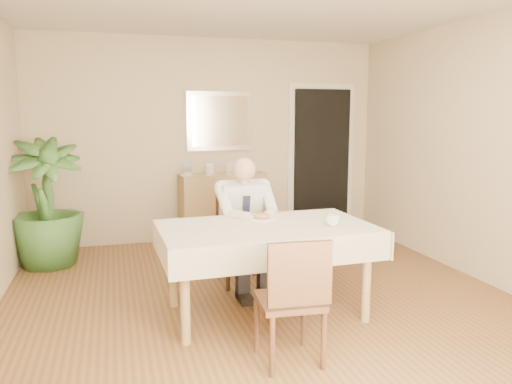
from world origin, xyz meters
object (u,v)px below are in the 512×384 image
object	(u,v)px
chair_near	(293,295)
seated_man	(247,218)
potted_palm	(46,203)
chair_far	(240,231)
dining_table	(266,236)
coffee_mug	(333,220)
sideboard	(223,207)

from	to	relation	value
chair_near	seated_man	bearing A→B (deg)	91.30
chair_near	potted_palm	distance (m)	3.35
chair_far	chair_near	size ratio (longest dim) A/B	1.03
dining_table	chair_near	xyz separation A→B (m)	(-0.09, -0.88, -0.18)
chair_far	seated_man	distance (m)	0.34
coffee_mug	chair_near	bearing A→B (deg)	-129.93
dining_table	sideboard	world-z (taller)	sideboard
chair_far	coffee_mug	bearing A→B (deg)	-59.04
seated_man	sideboard	size ratio (longest dim) A/B	1.13
dining_table	chair_near	world-z (taller)	chair_near
dining_table	chair_near	size ratio (longest dim) A/B	2.00
chair_near	sideboard	xyz separation A→B (m)	(0.26, 3.34, -0.05)
seated_man	sideboard	distance (m)	1.89
sideboard	potted_palm	size ratio (longest dim) A/B	0.79
chair_far	coffee_mug	world-z (taller)	chair_far
chair_far	coffee_mug	xyz separation A→B (m)	(0.51, -1.04, 0.30)
chair_far	sideboard	distance (m)	1.59
chair_far	potted_palm	world-z (taller)	potted_palm
dining_table	coffee_mug	size ratio (longest dim) A/B	15.33
seated_man	dining_table	bearing A→B (deg)	-90.00
chair_near	potted_palm	xyz separation A→B (m)	(-1.80, 2.81, 0.21)
seated_man	coffee_mug	distance (m)	0.92
sideboard	potted_palm	xyz separation A→B (m)	(-2.07, -0.53, 0.26)
seated_man	chair_near	bearing A→B (deg)	-93.34
chair_near	seated_man	distance (m)	1.49
chair_far	seated_man	xyz separation A→B (m)	(0.00, -0.29, 0.19)
chair_far	seated_man	size ratio (longest dim) A/B	0.72
dining_table	sideboard	bearing A→B (deg)	84.28
coffee_mug	dining_table	bearing A→B (deg)	162.47
chair_far	coffee_mug	distance (m)	1.20
chair_far	potted_palm	xyz separation A→B (m)	(-1.89, 1.06, 0.20)
coffee_mug	sideboard	world-z (taller)	sideboard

